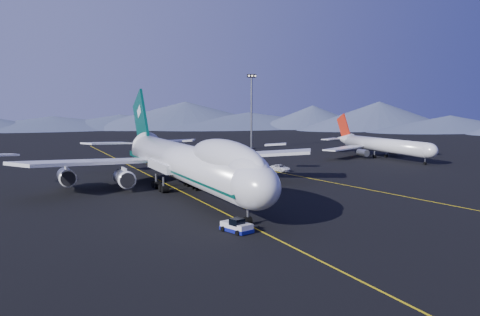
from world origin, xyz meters
name	(u,v)px	position (x,y,z in m)	size (l,w,h in m)	color
ground	(186,194)	(0.00, 0.00, 0.00)	(500.00, 500.00, 0.00)	black
taxiway_line_main	(186,194)	(0.00, 0.00, 0.01)	(0.25, 220.00, 0.01)	yellow
taxiway_line_side	(301,177)	(30.00, 10.00, 0.01)	(0.25, 200.00, 0.01)	yellow
boeing_747	(185,162)	(0.00, 0.03, 5.81)	(59.62, 72.43, 19.37)	silver
pushback_tug	(237,227)	(-3.00, -29.50, 0.59)	(3.46, 4.80, 1.89)	silver
second_jet	(381,145)	(70.65, 33.08, 3.79)	(38.91, 43.96, 12.51)	silver
service_van	(280,168)	(30.00, 19.63, 0.77)	(2.56, 5.55, 1.54)	white
floodlight_mast	(252,111)	(48.94, 75.10, 12.92)	(3.15, 2.36, 25.50)	black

